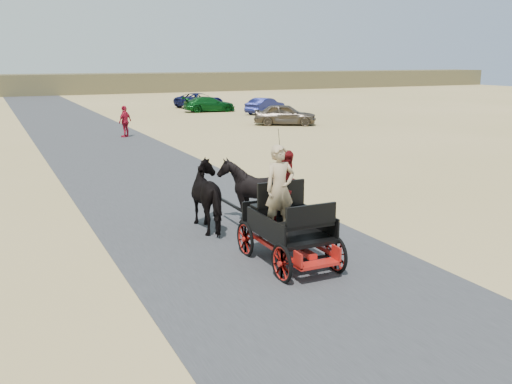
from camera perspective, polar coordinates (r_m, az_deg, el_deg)
name	(u,v)px	position (r m, az deg, el deg)	size (l,w,h in m)	color
ground	(239,241)	(13.59, -1.68, -4.88)	(140.00, 140.00, 0.00)	tan
road	(239,240)	(13.59, -1.68, -4.86)	(6.00, 140.00, 0.01)	#38383A
ridge_far	(28,85)	(74.07, -21.81, 9.94)	(140.00, 6.00, 2.40)	brown
carriage	(289,246)	(12.07, 3.29, -5.46)	(1.30, 2.40, 0.72)	black
horse_left	(212,196)	(14.33, -4.40, -0.43)	(0.91, 2.01, 1.70)	black
horse_right	(252,192)	(14.75, -0.42, 0.00)	(1.37, 1.54, 1.70)	black
driver_man	(280,189)	(11.68, 2.39, 0.34)	(0.66, 0.43, 1.80)	tan
passenger_woman	(288,186)	(12.40, 3.24, 0.57)	(0.77, 0.60, 1.58)	#660C0F
pedestrian	(125,121)	(32.23, -12.96, 6.89)	(1.01, 0.42, 1.73)	#A7132A
car_a	(285,114)	(37.35, 2.93, 7.75)	(1.62, 4.01, 1.37)	brown
car_b	(265,106)	(45.03, 0.93, 8.61)	(1.31, 3.76, 1.24)	navy
car_c	(209,104)	(46.92, -4.70, 8.74)	(1.71, 4.20, 1.22)	#0C4C19
car_d	(199,100)	(51.49, -5.69, 9.14)	(2.09, 4.53, 1.26)	navy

